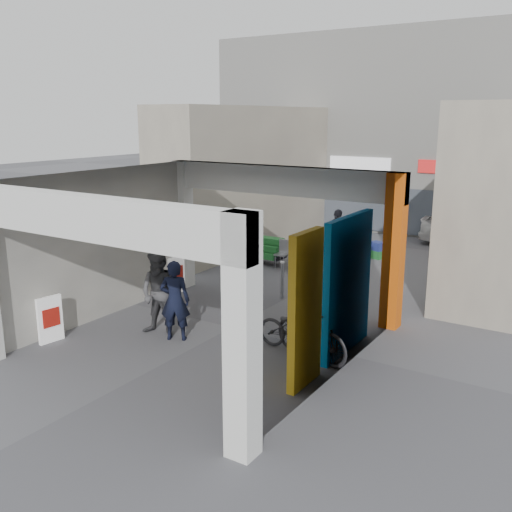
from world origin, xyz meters
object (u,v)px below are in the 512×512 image
Objects in this scene: man_crates at (338,235)px; bicycle_rear at (311,333)px; border_collie at (242,318)px; man_elderly at (337,298)px; cafe_set at (303,257)px; produce_stand at (265,253)px; man_back_turned at (160,294)px; bicycle_front at (298,330)px; man_with_dog at (175,300)px; white_van at (477,229)px.

bicycle_rear is (2.96, -7.64, -0.30)m from man_crates.
border_collie is 2.18m from man_elderly.
produce_stand is at bearing -170.44° from cafe_set.
man_back_turned is 3.10m from bicycle_front.
man_with_dog is 8.28m from man_crates.
bicycle_front is at bearing 168.98° from man_with_dog.
bicycle_rear is at bearing -53.95° from produce_stand.
produce_stand is 0.73× the size of man_elderly.
border_collie is at bearing -152.85° from man_with_dog.
man_back_turned is at bearing -140.66° from man_elderly.
man_crates is (0.48, 1.51, 0.53)m from cafe_set.
cafe_set is at bearing 132.97° from man_elderly.
man_elderly is at bearing -47.00° from produce_stand.
white_van reaches higher than cafe_set.
bicycle_rear is at bearing -114.10° from bicycle_front.
bicycle_rear is 12.08m from white_van.
bicycle_rear reaches higher than border_collie.
man_crates reaches higher than produce_stand.
man_crates is 8.20m from bicycle_rear.
man_with_dog is 2.68m from bicycle_front.
man_crates is 7.90m from bicycle_front.
border_collie is at bearing 162.04° from white_van.
man_crates reaches higher than border_collie.
border_collie is at bearing -150.95° from man_elderly.
man_crates is 0.43× the size of white_van.
produce_stand is 2.51m from man_crates.
man_back_turned is 13.26m from white_van.
man_back_turned is at bearing -33.35° from man_with_dog.
produce_stand is 5.91m from border_collie.
cafe_set is 1.67m from man_crates.
white_van is at bearing 68.50° from border_collie.
man_with_dog is at bearing 107.62° from bicycle_front.
white_van is (5.24, 6.15, 0.34)m from produce_stand.
bicycle_front is (2.52, 0.81, -0.40)m from man_with_dog.
man_elderly is at bearing 12.50° from border_collie.
bicycle_rear is at bearing -60.67° from cafe_set.
border_collie is at bearing 88.42° from bicycle_rear.
produce_stand is 0.69× the size of bicycle_rear.
man_with_dog is 3.00m from bicycle_rear.
man_with_dog is 1.01× the size of man_elderly.
border_collie is at bearing 74.36° from bicycle_front.
produce_stand is 1.94× the size of border_collie.
man_crates is 0.92× the size of bicycle_rear.
cafe_set is 5.66m from border_collie.
man_elderly reaches higher than border_collie.
bicycle_front is at bearing -55.54° from produce_stand.
produce_stand is at bearing 54.03° from bicycle_rear.
border_collie is at bearing 31.05° from man_back_turned.
produce_stand is at bearing 107.93° from border_collie.
man_crates reaches higher than bicycle_rear.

